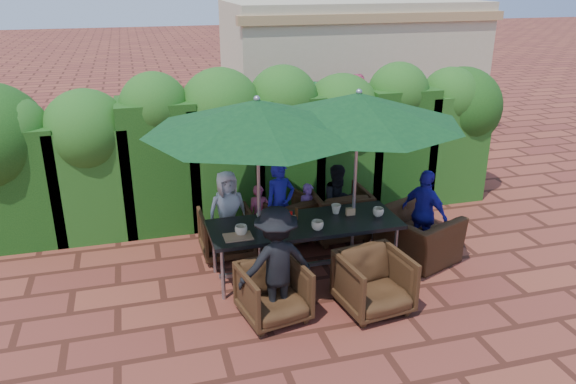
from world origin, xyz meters
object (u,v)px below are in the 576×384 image
object	(u,v)px
chair_far_left	(226,231)
chair_near_left	(274,290)
chair_far_right	(339,211)
dining_table	(305,228)
chair_near_right	(374,280)
umbrella_right	(358,108)
umbrella_left	(257,116)
chair_far_mid	(287,217)
chair_end_right	(416,228)

from	to	relation	value
chair_far_left	chair_near_left	size ratio (longest dim) A/B	1.00
chair_near_left	chair_far_right	bearing A→B (deg)	40.37
dining_table	chair_far_right	xyz separation A→B (m)	(0.84, 0.95, -0.24)
chair_near_right	chair_far_right	bearing A→B (deg)	74.06
umbrella_right	chair_near_left	world-z (taller)	umbrella_right
chair_far_left	chair_near_right	xyz separation A→B (m)	(1.45, -1.89, 0.02)
dining_table	umbrella_left	xyz separation A→B (m)	(-0.61, 0.01, 1.54)
chair_far_mid	chair_end_right	size ratio (longest dim) A/B	0.72
umbrella_right	chair_far_left	bearing A→B (deg)	154.89
chair_far_mid	chair_near_right	bearing A→B (deg)	84.90
umbrella_left	umbrella_right	size ratio (longest dim) A/B	1.02
umbrella_right	chair_near_left	bearing A→B (deg)	-144.25
chair_far_right	chair_near_left	bearing A→B (deg)	51.27
umbrella_right	chair_far_left	distance (m)	2.57
umbrella_left	chair_end_right	distance (m)	2.85
umbrella_right	chair_far_right	size ratio (longest dim) A/B	3.14
chair_far_left	chair_near_right	bearing A→B (deg)	126.38
umbrella_left	chair_far_right	size ratio (longest dim) A/B	3.21
umbrella_left	chair_far_mid	world-z (taller)	umbrella_left
dining_table	chair_end_right	world-z (taller)	chair_end_right
chair_far_right	chair_end_right	bearing A→B (deg)	130.32
dining_table	umbrella_left	world-z (taller)	umbrella_left
dining_table	chair_far_left	xyz separation A→B (m)	(-0.91, 0.84, -0.30)
chair_far_left	chair_end_right	xyz separation A→B (m)	(2.55, -0.83, 0.09)
umbrella_left	chair_far_right	distance (m)	2.48
chair_far_mid	chair_end_right	bearing A→B (deg)	128.44
chair_far_left	chair_far_right	size ratio (longest dim) A/B	0.86
chair_far_mid	chair_near_right	distance (m)	2.16
umbrella_left	chair_far_mid	distance (m)	2.21
chair_near_left	chair_near_right	xyz separation A→B (m)	(1.20, -0.14, 0.02)
umbrella_right	chair_far_right	xyz separation A→B (m)	(0.12, 0.88, -1.78)
umbrella_left	chair_far_right	bearing A→B (deg)	32.98
umbrella_left	chair_near_left	distance (m)	2.06
chair_far_left	chair_far_right	distance (m)	1.75
chair_far_right	chair_near_left	size ratio (longest dim) A/B	1.16
chair_far_left	chair_far_mid	world-z (taller)	chair_far_mid
chair_far_left	chair_near_right	distance (m)	2.39
dining_table	chair_far_right	distance (m)	1.29
umbrella_left	chair_far_mid	size ratio (longest dim) A/B	3.65
dining_table	chair_far_left	world-z (taller)	dining_table
chair_near_right	chair_near_left	bearing A→B (deg)	165.62
umbrella_right	chair_far_mid	bearing A→B (deg)	124.10
chair_near_right	umbrella_left	bearing A→B (deg)	129.47
chair_near_left	chair_near_right	size ratio (longest dim) A/B	0.94
umbrella_left	chair_near_right	distance (m)	2.40
umbrella_right	chair_far_left	size ratio (longest dim) A/B	3.64
chair_far_left	chair_far_mid	xyz separation A→B (m)	(0.96, 0.21, 0.01)
umbrella_left	chair_end_right	xyz separation A→B (m)	(2.25, -0.01, -1.75)
chair_far_right	chair_far_mid	bearing A→B (deg)	-7.24
chair_far_mid	chair_near_left	size ratio (longest dim) A/B	1.02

